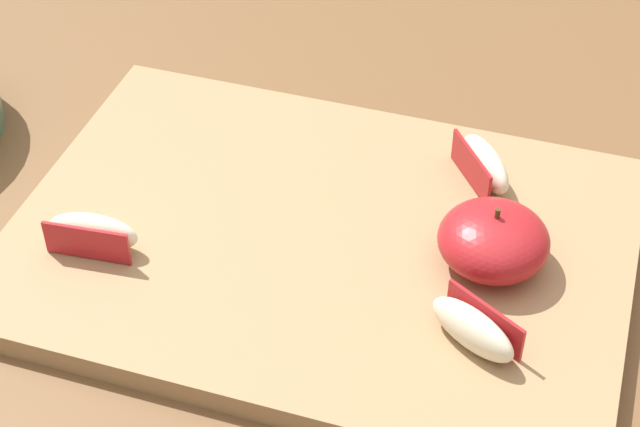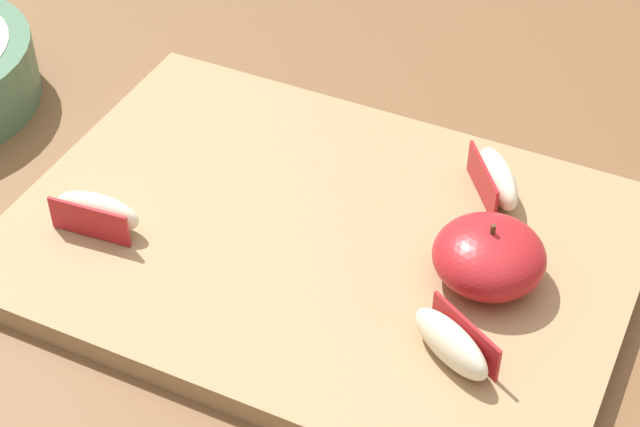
{
  "view_description": "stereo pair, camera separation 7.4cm",
  "coord_description": "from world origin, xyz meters",
  "views": [
    {
      "loc": [
        0.21,
        -0.6,
        1.3
      ],
      "look_at": [
        0.04,
        -0.07,
        0.81
      ],
      "focal_mm": 59.01,
      "sensor_mm": 36.0,
      "label": 1
    },
    {
      "loc": [
        0.28,
        -0.57,
        1.3
      ],
      "look_at": [
        0.04,
        -0.07,
        0.81
      ],
      "focal_mm": 59.01,
      "sensor_mm": 36.0,
      "label": 2
    }
  ],
  "objects": [
    {
      "name": "apple_wedge_front",
      "position": [
        0.17,
        -0.14,
        0.8
      ],
      "size": [
        0.07,
        0.05,
        0.03
      ],
      "color": "#F4EACC",
      "rests_on": "cutting_board"
    },
    {
      "name": "apple_wedge_right",
      "position": [
        0.14,
        0.03,
        0.8
      ],
      "size": [
        0.06,
        0.07,
        0.03
      ],
      "color": "#F4EACC",
      "rests_on": "cutting_board"
    },
    {
      "name": "apple_half_skin_up",
      "position": [
        0.16,
        -0.06,
        0.81
      ],
      "size": [
        0.08,
        0.08,
        0.05
      ],
      "color": "#B21E23",
      "rests_on": "cutting_board"
    },
    {
      "name": "apple_wedge_middle",
      "position": [
        -0.11,
        -0.13,
        0.8
      ],
      "size": [
        0.07,
        0.03,
        0.03
      ],
      "color": "#F4EACC",
      "rests_on": "cutting_board"
    },
    {
      "name": "cutting_board",
      "position": [
        0.04,
        -0.07,
        0.78
      ],
      "size": [
        0.44,
        0.31,
        0.02
      ],
      "color": "#A37F56",
      "rests_on": "dining_table"
    },
    {
      "name": "dining_table",
      "position": [
        0.0,
        0.0,
        0.67
      ],
      "size": [
        1.48,
        0.85,
        0.77
      ],
      "color": "brown",
      "rests_on": "ground_plane"
    }
  ]
}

